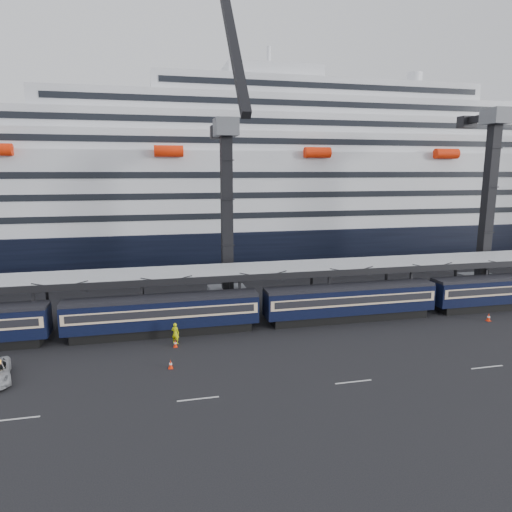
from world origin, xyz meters
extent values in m
plane|color=black|center=(0.00, 0.00, 0.00)|extent=(260.00, 260.00, 0.00)
cube|color=beige|center=(-38.00, -4.00, 0.01)|extent=(3.00, 0.15, 0.02)
cube|color=beige|center=(-26.00, -4.00, 0.01)|extent=(3.00, 0.15, 0.02)
cube|color=beige|center=(-14.00, -4.00, 0.01)|extent=(3.00, 0.15, 0.02)
cube|color=beige|center=(-2.00, -4.00, 0.01)|extent=(3.00, 0.15, 0.02)
cube|color=black|center=(-28.00, 10.00, 0.45)|extent=(17.48, 2.40, 0.90)
cube|color=black|center=(-28.00, 10.00, 2.25)|extent=(19.00, 2.80, 2.70)
cube|color=beige|center=(-28.00, 10.00, 2.55)|extent=(18.62, 2.92, 1.05)
cube|color=black|center=(-28.00, 10.00, 2.60)|extent=(17.86, 2.98, 0.70)
cube|color=black|center=(-28.00, 10.00, 3.75)|extent=(19.00, 2.50, 0.35)
cube|color=black|center=(-8.00, 10.00, 0.45)|extent=(17.48, 2.40, 0.90)
cube|color=black|center=(-8.00, 10.00, 2.25)|extent=(19.00, 2.80, 2.70)
cube|color=beige|center=(-8.00, 10.00, 2.55)|extent=(18.62, 2.92, 1.05)
cube|color=black|center=(-8.00, 10.00, 2.60)|extent=(17.86, 2.98, 0.70)
cube|color=black|center=(-8.00, 10.00, 3.75)|extent=(19.00, 2.50, 0.35)
cube|color=black|center=(12.00, 10.00, 0.45)|extent=(17.48, 2.40, 0.90)
cube|color=black|center=(12.00, 10.00, 2.25)|extent=(19.00, 2.80, 2.70)
cube|color=beige|center=(12.00, 10.00, 2.55)|extent=(18.62, 2.92, 1.05)
cube|color=black|center=(12.00, 10.00, 2.60)|extent=(17.86, 2.98, 0.70)
cube|color=black|center=(12.00, 10.00, 3.75)|extent=(19.00, 2.50, 0.35)
cube|color=#A0A3A8|center=(0.00, 14.00, 5.40)|extent=(130.00, 6.00, 0.25)
cube|color=black|center=(0.00, 11.00, 5.10)|extent=(130.00, 0.25, 0.70)
cube|color=black|center=(0.00, 17.00, 5.10)|extent=(130.00, 0.25, 0.70)
cube|color=black|center=(-40.00, 11.20, 2.70)|extent=(0.25, 0.25, 5.40)
cube|color=black|center=(-40.00, 16.80, 2.70)|extent=(0.25, 0.25, 5.40)
cube|color=black|center=(-30.00, 11.20, 2.70)|extent=(0.25, 0.25, 5.40)
cube|color=black|center=(-30.00, 16.80, 2.70)|extent=(0.25, 0.25, 5.40)
cube|color=black|center=(-20.00, 11.20, 2.70)|extent=(0.25, 0.25, 5.40)
cube|color=black|center=(-20.00, 16.80, 2.70)|extent=(0.25, 0.25, 5.40)
cube|color=black|center=(-10.00, 11.20, 2.70)|extent=(0.25, 0.25, 5.40)
cube|color=black|center=(-10.00, 16.80, 2.70)|extent=(0.25, 0.25, 5.40)
cube|color=black|center=(0.00, 11.20, 2.70)|extent=(0.25, 0.25, 5.40)
cube|color=black|center=(0.00, 16.80, 2.70)|extent=(0.25, 0.25, 5.40)
cube|color=black|center=(10.00, 11.20, 2.70)|extent=(0.25, 0.25, 5.40)
cube|color=black|center=(10.00, 16.80, 2.70)|extent=(0.25, 0.25, 5.40)
cube|color=black|center=(0.00, 46.00, 3.50)|extent=(200.00, 28.00, 7.00)
cube|color=silver|center=(0.00, 46.00, 13.00)|extent=(190.00, 26.88, 12.00)
cube|color=silver|center=(0.00, 46.00, 20.50)|extent=(160.00, 24.64, 3.00)
cube|color=black|center=(0.00, 33.63, 20.50)|extent=(153.60, 0.12, 0.90)
cube|color=silver|center=(0.00, 46.00, 23.50)|extent=(124.00, 21.84, 3.00)
cube|color=black|center=(0.00, 35.03, 23.50)|extent=(119.04, 0.12, 0.90)
cube|color=silver|center=(0.00, 46.00, 26.50)|extent=(90.00, 19.04, 3.00)
cube|color=black|center=(0.00, 36.43, 26.50)|extent=(86.40, 0.12, 0.90)
cube|color=silver|center=(0.00, 46.00, 29.50)|extent=(56.00, 16.24, 3.00)
cube|color=black|center=(0.00, 37.83, 29.50)|extent=(53.76, 0.12, 0.90)
cube|color=silver|center=(-8.00, 46.00, 32.00)|extent=(16.00, 12.00, 2.50)
cylinder|color=silver|center=(20.00, 46.00, 32.50)|extent=(2.80, 2.80, 3.00)
cylinder|color=#FF2A08|center=(-26.00, 31.96, 18.80)|extent=(4.00, 1.60, 1.60)
cylinder|color=#FF2A08|center=(-4.00, 31.96, 18.80)|extent=(4.00, 1.60, 1.60)
cylinder|color=#FF2A08|center=(18.00, 31.96, 18.80)|extent=(4.00, 1.60, 1.60)
cube|color=#4E5056|center=(-20.00, 19.00, 1.00)|extent=(4.50, 4.50, 2.00)
cube|color=black|center=(-20.00, 19.00, 11.00)|extent=(1.30, 1.30, 18.00)
cube|color=#4E5056|center=(-20.00, 19.00, 21.00)|extent=(2.60, 3.20, 2.00)
cube|color=black|center=(-20.00, 13.21, 27.89)|extent=(0.90, 12.26, 14.37)
cube|color=black|center=(-20.00, 21.52, 21.00)|extent=(0.90, 5.04, 0.90)
cube|color=black|center=(-20.00, 24.04, 20.80)|extent=(2.20, 1.60, 1.60)
cube|color=#4E5056|center=(15.00, 18.00, 1.00)|extent=(4.50, 4.50, 2.00)
cube|color=black|center=(15.00, 18.00, 12.00)|extent=(1.30, 1.30, 20.00)
cube|color=#4E5056|center=(15.00, 18.00, 23.00)|extent=(2.60, 3.20, 2.00)
cube|color=black|center=(15.00, 20.80, 23.00)|extent=(0.90, 5.60, 0.90)
cube|color=black|center=(15.00, 23.60, 22.80)|extent=(2.20, 1.60, 1.60)
imported|color=#D7E30B|center=(-26.98, 7.19, 1.02)|extent=(0.88, 0.77, 2.03)
cube|color=#FF2A08|center=(-27.04, 6.30, 0.02)|extent=(0.36, 0.36, 0.04)
cone|color=#FF2A08|center=(-27.04, 6.30, 0.38)|extent=(0.31, 0.31, 0.69)
cylinder|color=white|center=(-27.04, 6.30, 0.38)|extent=(0.26, 0.26, 0.11)
cube|color=#FF2A08|center=(-27.68, 1.68, 0.02)|extent=(0.38, 0.38, 0.04)
cone|color=#FF2A08|center=(-27.68, 1.68, 0.40)|extent=(0.32, 0.32, 0.72)
cylinder|color=white|center=(-27.68, 1.68, 0.40)|extent=(0.27, 0.27, 0.12)
cube|color=#FF2A08|center=(6.61, 6.25, 0.02)|extent=(0.43, 0.43, 0.05)
cone|color=#FF2A08|center=(6.61, 6.25, 0.46)|extent=(0.36, 0.36, 0.82)
cylinder|color=white|center=(6.61, 6.25, 0.46)|extent=(0.31, 0.31, 0.14)
camera|label=1|loc=(-28.72, -34.35, 16.07)|focal=32.00mm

